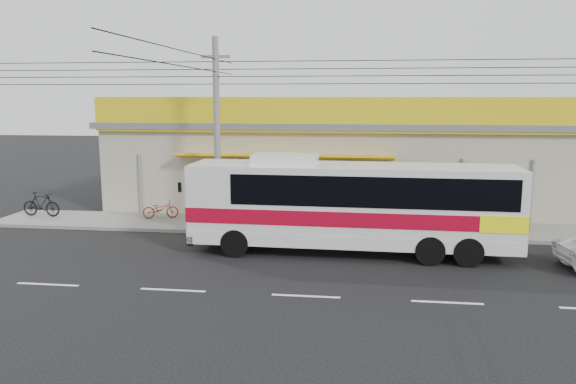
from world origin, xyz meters
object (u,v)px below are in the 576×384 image
motorbike_red (161,209)px  utility_pole (216,72)px  motorbike_dark (41,204)px  coach_bus (357,202)px

motorbike_red → utility_pole: size_ratio=0.05×
motorbike_red → motorbike_dark: (-5.70, -0.33, 0.15)m
motorbike_red → coach_bus: bearing=-131.7°
motorbike_dark → utility_pole: (8.75, -0.76, 6.02)m
motorbike_dark → coach_bus: bearing=-100.1°
coach_bus → utility_pole: 8.29m
motorbike_red → motorbike_dark: bearing=76.8°
motorbike_dark → utility_pole: utility_pole is taller
coach_bus → motorbike_dark: coach_bus is taller
motorbike_red → motorbike_dark: size_ratio=0.85×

